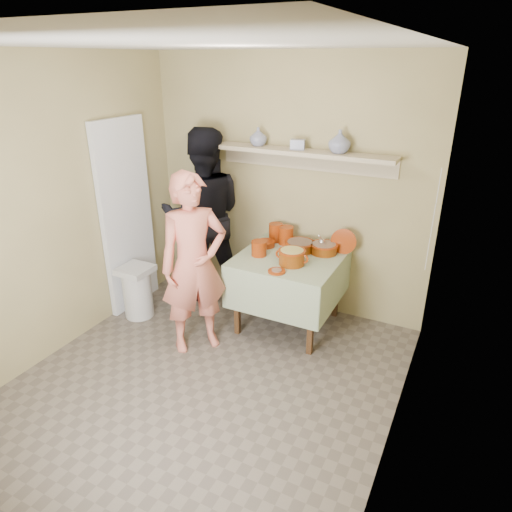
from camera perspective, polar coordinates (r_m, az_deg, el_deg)
The scene contains 22 objects.
ground at distance 3.96m, azimuth -7.13°, elevation -16.31°, with size 3.50×3.50×0.00m, color #60564C.
tile_panel at distance 4.95m, azimuth -15.85°, elevation 4.70°, with size 0.06×0.70×2.00m, color silver.
plate_stack_a at distance 4.75m, azimuth 2.48°, elevation 2.97°, with size 0.14×0.14×0.19m, color maroon.
plate_stack_b at distance 4.69m, azimuth 3.76°, elevation 2.60°, with size 0.15×0.15×0.18m, color maroon.
bowl_stack at distance 4.40m, azimuth 0.38°, elevation 0.97°, with size 0.15×0.15×0.15m, color maroon.
empty_bowl at distance 4.64m, azimuth 1.20°, elevation 1.57°, with size 0.19×0.19×0.06m, color maroon.
propped_lid at distance 4.52m, azimuth 10.88°, elevation 1.80°, with size 0.25×0.25×0.02m, color maroon.
vase_right at distance 4.34m, azimuth 10.41°, elevation 13.90°, with size 0.20×0.20×0.21m, color navy.
vase_left at distance 4.65m, azimuth 0.28°, elevation 14.69°, with size 0.17×0.17×0.18m, color navy.
ceramic_box at distance 4.48m, azimuth 5.23°, elevation 13.71°, with size 0.13×0.10×0.10m, color navy.
person_cook at distance 4.09m, azimuth -7.75°, elevation -1.09°, with size 0.61×0.40×1.67m, color #D46F5B.
person_helper at distance 5.01m, azimuth -6.54°, elevation 5.00°, with size 0.92×0.72×1.89m, color black.
room_shell at distance 3.18m, azimuth -8.57°, elevation 6.60°, with size 3.04×3.54×2.62m.
serving_table at distance 4.47m, azimuth 4.20°, elevation -1.43°, with size 0.97×0.97×0.76m.
cazuela_meat_a at distance 4.53m, azimuth 5.49°, elevation 1.34°, with size 0.30×0.30×0.10m.
cazuela_meat_b at distance 4.51m, azimuth 8.48°, elevation 1.06°, with size 0.28×0.28×0.10m.
ladle at distance 4.51m, azimuth 8.24°, elevation 1.76°, with size 0.08×0.26×0.19m.
cazuela_rice at distance 4.22m, azimuth 4.50°, elevation 0.02°, with size 0.33×0.25×0.14m.
front_plate at distance 4.08m, azimuth 2.61°, elevation -1.89°, with size 0.16×0.16×0.03m.
wall_shelf at distance 4.50m, azimuth 5.88°, elevation 12.52°, with size 1.80×0.25×0.21m.
trash_bin at distance 4.94m, azimuth -14.60°, elevation -4.29°, with size 0.32×0.32×0.56m.
electrical_cord at distance 4.17m, azimuth 21.25°, elevation 4.10°, with size 0.01×0.05×0.90m.
Camera 1 is at (1.78, -2.48, 2.52)m, focal length 32.00 mm.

